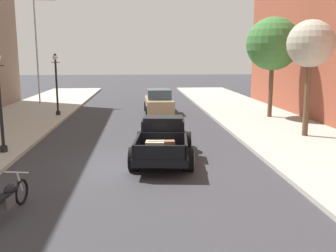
# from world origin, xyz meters

# --- Properties ---
(ground_plane) EXTENTS (140.00, 140.00, 0.00)m
(ground_plane) POSITION_xyz_m (0.00, 0.00, 0.00)
(ground_plane) COLOR #333338
(sidewalk_right) EXTENTS (5.50, 64.00, 0.15)m
(sidewalk_right) POSITION_xyz_m (7.25, 0.00, 0.07)
(sidewalk_right) COLOR #ADA89E
(sidewalk_right) RESTS_ON ground
(hotrod_truck_black) EXTENTS (2.51, 5.06, 1.58)m
(hotrod_truck_black) POSITION_xyz_m (0.88, 0.77, 0.75)
(hotrod_truck_black) COLOR black
(hotrod_truck_black) RESTS_ON ground
(motorcycle_parked) EXTENTS (0.63, 2.10, 0.93)m
(motorcycle_parked) POSITION_xyz_m (-3.16, -4.16, 0.44)
(motorcycle_parked) COLOR black
(motorcycle_parked) RESTS_ON ground
(car_background_tan) EXTENTS (1.94, 4.34, 1.65)m
(car_background_tan) POSITION_xyz_m (1.30, 12.27, 0.77)
(car_background_tan) COLOR tan
(car_background_tan) RESTS_ON ground
(street_lamp_far) EXTENTS (0.50, 0.32, 3.85)m
(street_lamp_far) POSITION_xyz_m (-5.15, 11.10, 2.39)
(street_lamp_far) COLOR black
(street_lamp_far) RESTS_ON sidewalk_left
(flagpole) EXTENTS (1.74, 0.16, 9.16)m
(flagpole) POSITION_xyz_m (-7.63, 17.29, 5.77)
(flagpole) COLOR #B2B2B7
(flagpole) RESTS_ON sidewalk_left
(street_tree_nearest) EXTENTS (2.11, 2.11, 5.26)m
(street_tree_nearest) POSITION_xyz_m (7.69, 3.72, 4.29)
(street_tree_nearest) COLOR brown
(street_tree_nearest) RESTS_ON sidewalk_right
(street_tree_second) EXTENTS (3.15, 3.15, 5.96)m
(street_tree_second) POSITION_xyz_m (7.98, 9.37, 4.52)
(street_tree_second) COLOR brown
(street_tree_second) RESTS_ON sidewalk_right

